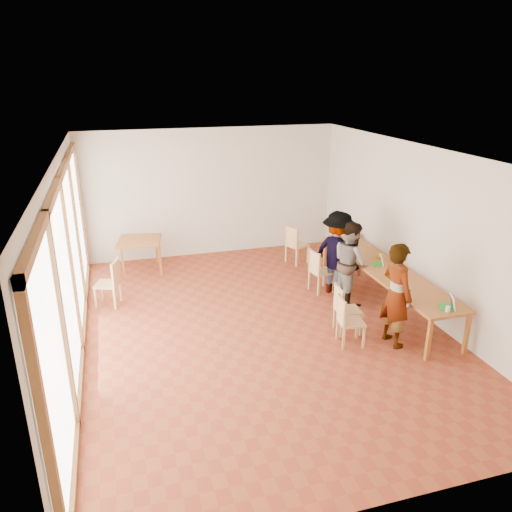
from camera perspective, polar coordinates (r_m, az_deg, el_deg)
The scene contains 25 objects.
ground at distance 8.77m, azimuth 0.41°, elevation -8.12°, with size 8.00×8.00×0.00m, color brown.
wall_back at distance 11.91m, azimuth -5.14°, elevation 7.23°, with size 6.00×0.10×3.00m, color beige.
wall_front at distance 4.85m, azimuth 14.53°, elevation -13.84°, with size 6.00×0.10×3.00m, color beige.
wall_right at distance 9.44m, azimuth 18.19°, elevation 2.79°, with size 0.10×8.00×3.00m, color beige.
window_wall at distance 7.89m, azimuth -20.61°, elevation -0.86°, with size 0.10×8.00×3.00m, color white.
ceiling at distance 7.80m, azimuth 0.47°, elevation 11.79°, with size 6.00×8.00×0.04m, color white.
communal_table at distance 9.59m, azimuth 14.55°, elevation -1.62°, with size 0.80×4.00×0.75m.
side_table at distance 11.16m, azimuth -13.18°, elevation 1.44°, with size 0.90×0.90×0.75m.
chair_near at distance 8.15m, azimuth 10.28°, elevation -6.78°, with size 0.44×0.44×0.44m.
chair_mid at distance 8.50m, azimuth 9.97°, elevation -5.51°, with size 0.42×0.42×0.45m.
chair_far at distance 9.99m, azimuth 7.12°, elevation -1.23°, with size 0.47×0.47×0.47m.
chair_empty at distance 11.43m, azimuth 4.41°, elevation 1.74°, with size 0.54×0.54×0.48m.
chair_spare at distance 9.72m, azimuth -16.18°, elevation -2.45°, with size 0.53×0.53×0.48m.
person_near at distance 8.22m, azimuth 15.74°, elevation -4.28°, with size 0.63×0.41×1.72m, color gray.
person_mid at distance 9.59m, azimuth 10.79°, elevation -0.70°, with size 0.77×0.60×1.59m, color gray.
person_far at distance 9.87m, azimuth 9.28°, elevation 0.30°, with size 1.09×0.63×1.69m, color gray.
laptop_near at distance 8.26m, azimuth 21.19°, elevation -5.20°, with size 0.31×0.32×0.22m.
laptop_mid at distance 9.16m, azimuth 15.51°, elevation -2.08°, with size 0.23×0.26×0.19m.
laptop_far at distance 9.70m, azimuth 13.90°, elevation -0.67°, with size 0.26×0.27×0.19m.
yellow_mug at distance 10.07m, azimuth 13.85°, elevation 0.05°, with size 0.11×0.11×0.09m, color yellow.
green_bottle at distance 8.83m, azimuth 16.52°, elevation -2.44°, with size 0.07×0.07×0.28m, color #1E6E21.
clear_glass at distance 8.15m, azimuth 21.08°, elevation -5.67°, with size 0.07×0.07×0.09m, color silver.
condiment_cup at distance 10.71m, azimuth 9.68°, elevation 1.51°, with size 0.08×0.08×0.06m, color white.
pink_phone at distance 8.76m, azimuth 17.07°, elevation -3.61°, with size 0.05×0.10×0.01m, color #BF4263.
black_pouch at distance 11.24m, azimuth 11.05°, elevation 2.41°, with size 0.16×0.26×0.09m, color black.
Camera 1 is at (-2.22, -7.39, 4.17)m, focal length 35.00 mm.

